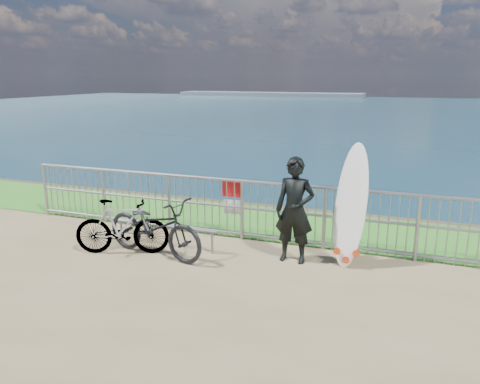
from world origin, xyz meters
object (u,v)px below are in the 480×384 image
at_px(bicycle_far, 122,227).
at_px(surfboard, 350,210).
at_px(surfer, 295,210).
at_px(bicycle_near, 154,227).

bearing_deg(bicycle_far, surfboard, -97.04).
height_order(surfer, bicycle_far, surfer).
bearing_deg(bicycle_near, surfboard, -65.44).
bearing_deg(bicycle_far, bicycle_near, -99.75).
bearing_deg(surfboard, surfer, -169.13).
height_order(bicycle_near, bicycle_far, bicycle_near).
relative_size(surfer, surfboard, 0.88).
height_order(surfboard, bicycle_far, surfboard).
bearing_deg(surfer, bicycle_near, -164.60).
xyz_separation_m(bicycle_near, bicycle_far, (-0.56, -0.10, -0.03)).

